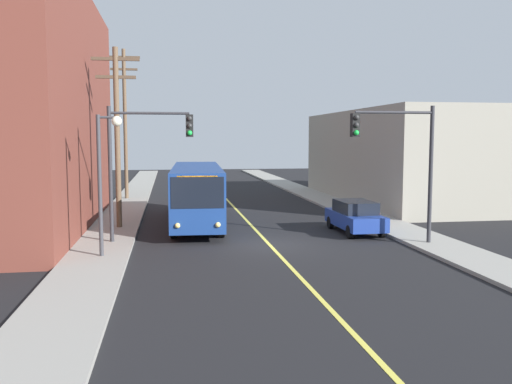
{
  "coord_description": "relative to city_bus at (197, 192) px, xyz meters",
  "views": [
    {
      "loc": [
        -4.37,
        -23.72,
        4.75
      ],
      "look_at": [
        0.0,
        3.86,
        2.0
      ],
      "focal_mm": 38.47,
      "sensor_mm": 36.0,
      "label": 1
    }
  ],
  "objects": [
    {
      "name": "ground_plane",
      "position": [
        2.9,
        -6.43,
        -1.82
      ],
      "size": [
        120.0,
        120.0,
        0.0
      ],
      "primitive_type": "plane",
      "color": "black"
    },
    {
      "name": "sidewalk_left",
      "position": [
        -4.35,
        3.57,
        -1.74
      ],
      "size": [
        2.5,
        90.0,
        0.15
      ],
      "primitive_type": "cube",
      "color": "gray",
      "rests_on": "ground"
    },
    {
      "name": "sidewalk_right",
      "position": [
        10.15,
        3.57,
        -1.74
      ],
      "size": [
        2.5,
        90.0,
        0.15
      ],
      "primitive_type": "cube",
      "color": "gray",
      "rests_on": "ground"
    },
    {
      "name": "lane_stripe_center",
      "position": [
        2.9,
        8.57,
        -1.81
      ],
      "size": [
        0.16,
        60.0,
        0.01
      ],
      "primitive_type": "cube",
      "color": "#D8CC4C",
      "rests_on": "ground"
    },
    {
      "name": "building_right_warehouse",
      "position": [
        17.39,
        9.17,
        1.55
      ],
      "size": [
        12.0,
        21.06,
        6.74
      ],
      "color": "gray",
      "rests_on": "ground"
    },
    {
      "name": "city_bus",
      "position": [
        0.0,
        0.0,
        0.0
      ],
      "size": [
        3.08,
        12.24,
        3.2
      ],
      "color": "navy",
      "rests_on": "ground"
    },
    {
      "name": "parked_car_blue",
      "position": [
        7.72,
        -3.99,
        -0.98
      ],
      "size": [
        1.89,
        4.43,
        1.62
      ],
      "color": "navy",
      "rests_on": "ground"
    },
    {
      "name": "utility_pole_near",
      "position": [
        -4.08,
        -1.19,
        3.41
      ],
      "size": [
        2.4,
        0.28,
        9.18
      ],
      "color": "brown",
      "rests_on": "sidewalk_left"
    },
    {
      "name": "utility_pole_mid",
      "position": [
        -4.74,
        12.78,
        4.48
      ],
      "size": [
        2.4,
        0.28,
        11.26
      ],
      "color": "brown",
      "rests_on": "sidewalk_left"
    },
    {
      "name": "traffic_signal_left_corner",
      "position": [
        -2.51,
        -5.28,
        2.49
      ],
      "size": [
        3.75,
        0.48,
        6.0
      ],
      "color": "#2D2D33",
      "rests_on": "sidewalk_left"
    },
    {
      "name": "traffic_signal_right_corner",
      "position": [
        8.31,
        -7.68,
        2.49
      ],
      "size": [
        3.75,
        0.48,
        6.0
      ],
      "color": "#2D2D33",
      "rests_on": "sidewalk_right"
    },
    {
      "name": "street_lamp_left",
      "position": [
        -3.93,
        -8.28,
        1.92
      ],
      "size": [
        0.98,
        0.4,
        5.5
      ],
      "color": "#38383D",
      "rests_on": "sidewalk_left"
    },
    {
      "name": "fire_hydrant",
      "position": [
        9.75,
        -1.65,
        -1.23
      ],
      "size": [
        0.44,
        0.26,
        0.84
      ],
      "color": "red",
      "rests_on": "sidewalk_right"
    }
  ]
}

